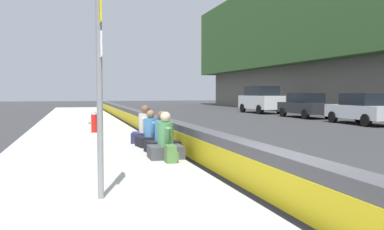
{
  "coord_description": "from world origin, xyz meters",
  "views": [
    {
      "loc": [
        -5.3,
        2.97,
        1.74
      ],
      "look_at": [
        7.13,
        -0.69,
        1.01
      ],
      "focal_mm": 37.53,
      "sensor_mm": 36.0,
      "label": 1
    }
  ],
  "objects_px": {
    "fire_hydrant": "(94,121)",
    "parked_car_midline": "(261,99)",
    "backpack": "(171,154)",
    "parked_car_fourth": "(305,105)",
    "parked_car_third": "(363,109)",
    "seated_person_foreground": "(166,144)",
    "seated_person_far": "(145,131)",
    "seated_person_middle": "(162,139)",
    "route_sign_post": "(100,59)",
    "seated_person_rear": "(151,135)"
  },
  "relations": [
    {
      "from": "seated_person_middle",
      "to": "seated_person_far",
      "type": "xyz_separation_m",
      "value": [
        2.18,
        0.08,
        0.03
      ]
    },
    {
      "from": "route_sign_post",
      "to": "backpack",
      "type": "relative_size",
      "value": 9.0
    },
    {
      "from": "seated_person_far",
      "to": "parked_car_fourth",
      "type": "xyz_separation_m",
      "value": [
        11.61,
        -13.11,
        0.35
      ]
    },
    {
      "from": "parked_car_fourth",
      "to": "seated_person_far",
      "type": "bearing_deg",
      "value": 131.53
    },
    {
      "from": "seated_person_foreground",
      "to": "parked_car_third",
      "type": "relative_size",
      "value": 0.25
    },
    {
      "from": "parked_car_fourth",
      "to": "parked_car_third",
      "type": "bearing_deg",
      "value": 178.25
    },
    {
      "from": "route_sign_post",
      "to": "parked_car_third",
      "type": "relative_size",
      "value": 0.79
    },
    {
      "from": "seated_person_foreground",
      "to": "seated_person_far",
      "type": "bearing_deg",
      "value": -0.91
    },
    {
      "from": "route_sign_post",
      "to": "seated_person_far",
      "type": "relative_size",
      "value": 3.0
    },
    {
      "from": "seated_person_foreground",
      "to": "backpack",
      "type": "distance_m",
      "value": 0.66
    },
    {
      "from": "fire_hydrant",
      "to": "backpack",
      "type": "relative_size",
      "value": 2.2
    },
    {
      "from": "fire_hydrant",
      "to": "backpack",
      "type": "bearing_deg",
      "value": -170.07
    },
    {
      "from": "parked_car_third",
      "to": "parked_car_midline",
      "type": "distance_m",
      "value": 12.5
    },
    {
      "from": "fire_hydrant",
      "to": "parked_car_midline",
      "type": "height_order",
      "value": "parked_car_midline"
    },
    {
      "from": "seated_person_foreground",
      "to": "parked_car_midline",
      "type": "relative_size",
      "value": 0.23
    },
    {
      "from": "seated_person_foreground",
      "to": "seated_person_far",
      "type": "height_order",
      "value": "seated_person_far"
    },
    {
      "from": "fire_hydrant",
      "to": "seated_person_middle",
      "type": "xyz_separation_m",
      "value": [
        -5.98,
        -1.49,
        -0.1
      ]
    },
    {
      "from": "route_sign_post",
      "to": "seated_person_rear",
      "type": "bearing_deg",
      "value": -17.76
    },
    {
      "from": "parked_car_midline",
      "to": "parked_car_fourth",
      "type": "bearing_deg",
      "value": -178.61
    },
    {
      "from": "parked_car_third",
      "to": "parked_car_fourth",
      "type": "distance_m",
      "value": 5.99
    },
    {
      "from": "seated_person_middle",
      "to": "parked_car_fourth",
      "type": "xyz_separation_m",
      "value": [
        13.79,
        -13.03,
        0.38
      ]
    },
    {
      "from": "parked_car_fourth",
      "to": "parked_car_midline",
      "type": "xyz_separation_m",
      "value": [
        6.51,
        0.16,
        0.32
      ]
    },
    {
      "from": "route_sign_post",
      "to": "fire_hydrant",
      "type": "relative_size",
      "value": 4.09
    },
    {
      "from": "seated_person_foreground",
      "to": "fire_hydrant",
      "type": "bearing_deg",
      "value": 10.98
    },
    {
      "from": "fire_hydrant",
      "to": "backpack",
      "type": "height_order",
      "value": "fire_hydrant"
    },
    {
      "from": "seated_person_middle",
      "to": "parked_car_midline",
      "type": "xyz_separation_m",
      "value": [
        20.3,
        -12.87,
        0.7
      ]
    },
    {
      "from": "seated_person_middle",
      "to": "parked_car_midline",
      "type": "distance_m",
      "value": 24.04
    },
    {
      "from": "parked_car_midline",
      "to": "seated_person_middle",
      "type": "bearing_deg",
      "value": 147.62
    },
    {
      "from": "route_sign_post",
      "to": "seated_person_rear",
      "type": "relative_size",
      "value": 3.33
    },
    {
      "from": "seated_person_foreground",
      "to": "seated_person_far",
      "type": "relative_size",
      "value": 0.95
    },
    {
      "from": "fire_hydrant",
      "to": "seated_person_rear",
      "type": "relative_size",
      "value": 0.81
    },
    {
      "from": "seated_person_far",
      "to": "parked_car_midline",
      "type": "height_order",
      "value": "parked_car_midline"
    },
    {
      "from": "parked_car_fourth",
      "to": "seated_person_rear",
      "type": "bearing_deg",
      "value": 133.81
    },
    {
      "from": "parked_car_third",
      "to": "seated_person_middle",
      "type": "bearing_deg",
      "value": 121.27
    },
    {
      "from": "seated_person_foreground",
      "to": "parked_car_midline",
      "type": "distance_m",
      "value": 24.98
    },
    {
      "from": "fire_hydrant",
      "to": "parked_car_third",
      "type": "bearing_deg",
      "value": -82.75
    },
    {
      "from": "seated_person_far",
      "to": "backpack",
      "type": "height_order",
      "value": "seated_person_far"
    },
    {
      "from": "route_sign_post",
      "to": "seated_person_foreground",
      "type": "height_order",
      "value": "route_sign_post"
    },
    {
      "from": "seated_person_foreground",
      "to": "parked_car_midline",
      "type": "xyz_separation_m",
      "value": [
        21.32,
        -13.0,
        0.69
      ]
    },
    {
      "from": "backpack",
      "to": "parked_car_fourth",
      "type": "distance_m",
      "value": 20.31
    },
    {
      "from": "seated_person_foreground",
      "to": "parked_car_fourth",
      "type": "distance_m",
      "value": 19.81
    },
    {
      "from": "seated_person_foreground",
      "to": "parked_car_fourth",
      "type": "height_order",
      "value": "parked_car_fourth"
    },
    {
      "from": "fire_hydrant",
      "to": "parked_car_fourth",
      "type": "relative_size",
      "value": 0.2
    },
    {
      "from": "seated_person_middle",
      "to": "seated_person_rear",
      "type": "bearing_deg",
      "value": 3.89
    },
    {
      "from": "backpack",
      "to": "parked_car_midline",
      "type": "relative_size",
      "value": 0.08
    },
    {
      "from": "route_sign_post",
      "to": "parked_car_midline",
      "type": "relative_size",
      "value": 0.74
    },
    {
      "from": "parked_car_third",
      "to": "parked_car_midline",
      "type": "height_order",
      "value": "parked_car_midline"
    },
    {
      "from": "seated_person_far",
      "to": "backpack",
      "type": "relative_size",
      "value": 3.0
    },
    {
      "from": "fire_hydrant",
      "to": "parked_car_midline",
      "type": "xyz_separation_m",
      "value": [
        14.32,
        -14.36,
        0.6
      ]
    },
    {
      "from": "route_sign_post",
      "to": "seated_person_rear",
      "type": "distance_m",
      "value": 6.13
    }
  ]
}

